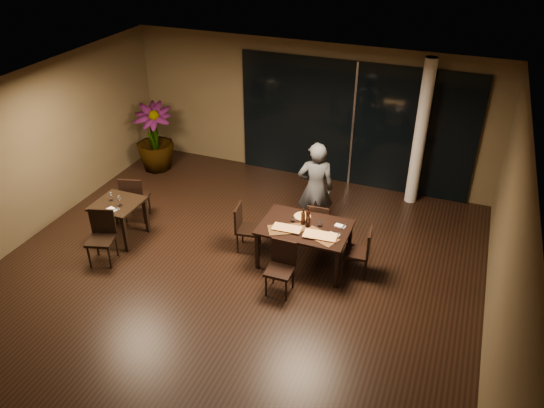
{
  "coord_description": "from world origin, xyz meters",
  "views": [
    {
      "loc": [
        3.19,
        -6.32,
        5.63
      ],
      "look_at": [
        0.4,
        0.81,
        1.05
      ],
      "focal_mm": 35.0,
      "sensor_mm": 36.0,
      "label": 1
    }
  ],
  "objects": [
    {
      "name": "ground",
      "position": [
        0.0,
        0.0,
        0.0
      ],
      "size": [
        8.0,
        8.0,
        0.0
      ],
      "primitive_type": "plane",
      "color": "black",
      "rests_on": "ground"
    },
    {
      "name": "wall_back",
      "position": [
        0.0,
        4.05,
        1.5
      ],
      "size": [
        8.0,
        0.1,
        3.0
      ],
      "primitive_type": "cube",
      "color": "brown",
      "rests_on": "ground"
    },
    {
      "name": "wall_front",
      "position": [
        0.0,
        -4.05,
        1.5
      ],
      "size": [
        8.0,
        0.1,
        3.0
      ],
      "primitive_type": "cube",
      "color": "brown",
      "rests_on": "ground"
    },
    {
      "name": "wall_left",
      "position": [
        -4.05,
        0.0,
        1.5
      ],
      "size": [
        0.1,
        8.0,
        3.0
      ],
      "primitive_type": "cube",
      "color": "brown",
      "rests_on": "ground"
    },
    {
      "name": "wall_right",
      "position": [
        4.05,
        0.0,
        1.5
      ],
      "size": [
        0.1,
        8.0,
        3.0
      ],
      "primitive_type": "cube",
      "color": "brown",
      "rests_on": "ground"
    },
    {
      "name": "ceiling",
      "position": [
        0.0,
        0.0,
        3.02
      ],
      "size": [
        8.0,
        8.0,
        0.04
      ],
      "primitive_type": "cube",
      "color": "silver",
      "rests_on": "wall_back"
    },
    {
      "name": "window_panel",
      "position": [
        1.0,
        3.96,
        1.35
      ],
      "size": [
        5.0,
        0.06,
        2.7
      ],
      "primitive_type": "cube",
      "color": "black",
      "rests_on": "ground"
    },
    {
      "name": "column",
      "position": [
        2.4,
        3.65,
        1.5
      ],
      "size": [
        0.24,
        0.24,
        3.0
      ],
      "primitive_type": "cylinder",
      "color": "silver",
      "rests_on": "ground"
    },
    {
      "name": "main_table",
      "position": [
        1.0,
        0.8,
        0.68
      ],
      "size": [
        1.5,
        1.0,
        0.75
      ],
      "color": "black",
      "rests_on": "ground"
    },
    {
      "name": "side_table",
      "position": [
        -2.4,
        0.3,
        0.62
      ],
      "size": [
        0.8,
        0.8,
        0.75
      ],
      "color": "black",
      "rests_on": "ground"
    },
    {
      "name": "chair_main_far",
      "position": [
        1.06,
        1.41,
        0.48
      ],
      "size": [
        0.42,
        0.42,
        0.85
      ],
      "rotation": [
        0.0,
        0.0,
        3.21
      ],
      "color": "black",
      "rests_on": "ground"
    },
    {
      "name": "chair_main_near",
      "position": [
        0.88,
        -0.01,
        0.5
      ],
      "size": [
        0.42,
        0.42,
        0.89
      ],
      "rotation": [
        0.0,
        0.0,
        0.01
      ],
      "color": "black",
      "rests_on": "ground"
    },
    {
      "name": "chair_main_left",
      "position": [
        -0.13,
        0.81,
        0.49
      ],
      "size": [
        0.46,
        0.46,
        0.88
      ],
      "rotation": [
        0.0,
        0.0,
        1.72
      ],
      "color": "black",
      "rests_on": "ground"
    },
    {
      "name": "chair_main_right",
      "position": [
        1.98,
        0.86,
        0.49
      ],
      "size": [
        0.45,
        0.45,
        0.88
      ],
      "rotation": [
        0.0,
        0.0,
        -1.47
      ],
      "color": "black",
      "rests_on": "ground"
    },
    {
      "name": "chair_side_far",
      "position": [
        -2.48,
        0.9,
        0.54
      ],
      "size": [
        0.55,
        0.55,
        0.97
      ],
      "rotation": [
        0.0,
        0.0,
        3.42
      ],
      "color": "black",
      "rests_on": "ground"
    },
    {
      "name": "chair_side_near",
      "position": [
        -2.28,
        -0.36,
        0.53
      ],
      "size": [
        0.55,
        0.55,
        0.95
      ],
      "rotation": [
        0.0,
        0.0,
        0.29
      ],
      "color": "black",
      "rests_on": "ground"
    },
    {
      "name": "diner",
      "position": [
        0.85,
        1.84,
        0.91
      ],
      "size": [
        0.71,
        0.58,
        1.82
      ],
      "primitive_type": "imported",
      "rotation": [
        0.0,
        0.0,
        3.46
      ],
      "color": "#2F3235",
      "rests_on": "ground"
    },
    {
      "name": "potted_plant",
      "position": [
        -3.32,
        3.0,
        0.77
      ],
      "size": [
        1.11,
        1.11,
        1.55
      ],
      "primitive_type": "imported",
      "rotation": [
        0.0,
        0.0,
        0.41
      ],
      "color": "#204617",
      "rests_on": "ground"
    },
    {
      "name": "pizza_board_left",
      "position": [
        0.75,
        0.59,
        0.76
      ],
      "size": [
        0.69,
        0.57,
        0.01
      ],
      "primitive_type": "cube",
      "rotation": [
        0.0,
        0.0,
        0.5
      ],
      "color": "#422915",
      "rests_on": "main_table"
    },
    {
      "name": "pizza_board_right",
      "position": [
        1.33,
        0.59,
        0.76
      ],
      "size": [
        0.67,
        0.52,
        0.01
      ],
      "primitive_type": "cube",
      "rotation": [
        0.0,
        0.0,
        -0.41
      ],
      "color": "#4C2D18",
      "rests_on": "main_table"
    },
    {
      "name": "oblong_pizza_left",
      "position": [
        0.75,
        0.59,
        0.77
      ],
      "size": [
        0.47,
        0.24,
        0.02
      ],
      "primitive_type": null,
      "rotation": [
        0.0,
        0.0,
        0.06
      ],
      "color": "maroon",
      "rests_on": "pizza_board_left"
    },
    {
      "name": "oblong_pizza_right",
      "position": [
        1.33,
        0.59,
        0.77
      ],
      "size": [
        0.54,
        0.28,
        0.02
      ],
      "primitive_type": null,
      "rotation": [
        0.0,
        0.0,
        0.08
      ],
      "color": "maroon",
      "rests_on": "pizza_board_right"
    },
    {
      "name": "round_pizza",
      "position": [
        0.86,
        1.07,
        0.76
      ],
      "size": [
        0.28,
        0.28,
        0.01
      ],
      "primitive_type": "cylinder",
      "color": "#A62412",
      "rests_on": "main_table"
    },
    {
      "name": "bottle_a",
      "position": [
        0.95,
        0.84,
        0.91
      ],
      "size": [
        0.07,
        0.07,
        0.32
      ],
      "primitive_type": null,
      "color": "black",
      "rests_on": "main_table"
    },
    {
      "name": "bottle_b",
      "position": [
        1.05,
        0.81,
        0.89
      ],
      "size": [
        0.06,
        0.06,
        0.29
      ],
      "primitive_type": null,
      "color": "black",
      "rests_on": "main_table"
    },
    {
      "name": "bottle_c",
      "position": [
        1.0,
        0.93,
        0.91
      ],
      "size": [
        0.07,
        0.07,
        0.32
      ],
      "primitive_type": null,
      "color": "black",
      "rests_on": "main_table"
    },
    {
      "name": "tumbler_left",
      "position": [
        0.76,
        0.87,
        0.79
      ],
      "size": [
        0.07,
        0.07,
        0.08
      ],
      "primitive_type": "cylinder",
      "color": "white",
      "rests_on": "main_table"
    },
    {
      "name": "tumbler_right",
      "position": [
        1.23,
        0.9,
        0.8
      ],
      "size": [
        0.08,
        0.08,
        0.09
      ],
      "primitive_type": "cylinder",
      "color": "white",
      "rests_on": "main_table"
    },
    {
      "name": "napkin_near",
      "position": [
        1.52,
        0.72,
        0.76
      ],
      "size": [
        0.19,
        0.12,
        0.01
      ],
      "primitive_type": "cube",
      "rotation": [
        0.0,
        0.0,
        -0.11
      ],
      "color": "white",
      "rests_on": "main_table"
    },
    {
      "name": "napkin_far",
      "position": [
        1.55,
        1.02,
        0.76
      ],
      "size": [
        0.2,
        0.13,
        0.01
      ],
      "primitive_type": "cube",
      "rotation": [
        0.0,
        0.0,
        -0.18
      ],
      "color": "white",
      "rests_on": "main_table"
    },
    {
      "name": "wine_glass_a",
      "position": [
        -2.55,
        0.33,
        0.83
      ],
      "size": [
        0.07,
        0.07,
        0.17
      ],
      "primitive_type": null,
      "color": "white",
      "rests_on": "side_table"
    },
    {
      "name": "wine_glass_b",
      "position": [
        -2.3,
        0.24,
        0.84
      ],
      "size": [
        0.08,
        0.08,
        0.19
      ],
      "primitive_type": null,
      "color": "white",
      "rests_on": "side_table"
    },
    {
      "name": "side_napkin",
      "position": [
        -2.34,
        0.06,
        0.76
      ],
      "size": [
        0.21,
        0.16,
        0.01
      ],
      "primitive_type": "cube",
      "rotation": [
        0.0,
        0.0,
        -0.33
      ],
      "color": "white",
      "rests_on": "side_table"
    }
  ]
}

